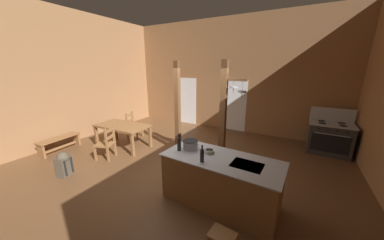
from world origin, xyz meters
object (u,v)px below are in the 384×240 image
Objects in this scene: ladderback_chair_near_window at (133,126)px; stockpot_on_counter at (190,145)px; bottle_short_on_counter at (179,144)px; kitchen_island at (220,181)px; stove_range at (329,138)px; bottle_tall_on_counter at (202,155)px; dining_table at (122,127)px; bench_along_left_wall at (60,142)px; mixing_bowl_on_counter at (209,151)px; ladderback_chair_by_post at (106,144)px; backpack at (64,163)px.

ladderback_chair_near_window is 2.51× the size of stockpot_on_counter.
kitchen_island is at bearing 5.65° from bottle_short_on_counter.
bottle_tall_on_counter is at bearing -120.11° from stove_range.
stove_range reaches higher than dining_table.
bench_along_left_wall is 4.96m from mixing_bowl_on_counter.
stockpot_on_counter is (2.76, -0.09, 0.56)m from ladderback_chair_by_post.
kitchen_island is 1.29× the size of dining_table.
bottle_tall_on_counter is 0.88× the size of bottle_short_on_counter.
bottle_short_on_counter is (-0.57, -0.18, 0.11)m from mixing_bowl_on_counter.
ladderback_chair_near_window is at bearing -162.77° from stove_range.
dining_table is 3.58m from mixing_bowl_on_counter.
backpack is at bearing -165.94° from kitchen_island.
ladderback_chair_near_window is 1.00× the size of ladderback_chair_by_post.
kitchen_island is at bearing -19.05° from mixing_bowl_on_counter.
bottle_short_on_counter reaches higher than backpack.
kitchen_island is 12.06× the size of mixing_bowl_on_counter.
stove_range is 6.38m from dining_table.
kitchen_island reaches higher than bench_along_left_wall.
ladderback_chair_by_post is at bearing 12.03° from bench_along_left_wall.
stockpot_on_counter reaches higher than dining_table.
kitchen_island reaches higher than backpack.
stove_range is 3.76× the size of bottle_short_on_counter.
bottle_tall_on_counter is at bearing 10.42° from backpack.
ladderback_chair_near_window is at bearing 156.10° from kitchen_island.
backpack is (1.58, -0.72, 0.02)m from bench_along_left_wall.
kitchen_island is 1.83× the size of bench_along_left_wall.
stockpot_on_counter reaches higher than ladderback_chair_near_window.
ladderback_chair_near_window is at bearing 151.27° from bottle_tall_on_counter.
ladderback_chair_by_post is at bearing -69.94° from ladderback_chair_near_window.
mixing_bowl_on_counter is at bearing -24.25° from ladderback_chair_near_window.
backpack is (-5.67, -4.60, -0.17)m from stove_range.
kitchen_island is 4.43m from ladderback_chair_near_window.
ladderback_chair_near_window is at bearing 155.75° from mixing_bowl_on_counter.
bottle_short_on_counter reaches higher than bench_along_left_wall.
dining_table is at bearing 165.10° from mixing_bowl_on_counter.
backpack is 2.97m from bottle_short_on_counter.
bottle_short_on_counter is at bearing -5.92° from ladderback_chair_by_post.
dining_table is 1.42× the size of bench_along_left_wall.
ladderback_chair_near_window is 4.16m from mixing_bowl_on_counter.
ladderback_chair_by_post is (-3.47, 0.19, -0.01)m from kitchen_island.
backpack is (-3.61, -0.90, -0.15)m from kitchen_island.
bench_along_left_wall is 2.03× the size of backpack.
ladderback_chair_by_post is at bearing 174.08° from bottle_short_on_counter.
dining_table is at bearing -67.84° from ladderback_chair_near_window.
mixing_bowl_on_counter reaches higher than dining_table.
ladderback_chair_by_post is at bearing 178.42° from mixing_bowl_on_counter.
bench_along_left_wall is 3.92× the size of bottle_tall_on_counter.
stockpot_on_counter is (-0.70, 0.10, 0.55)m from kitchen_island.
bottle_tall_on_counter is at bearing -18.57° from bottle_short_on_counter.
bottle_short_on_counter is (3.20, -1.88, 0.62)m from ladderback_chair_near_window.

